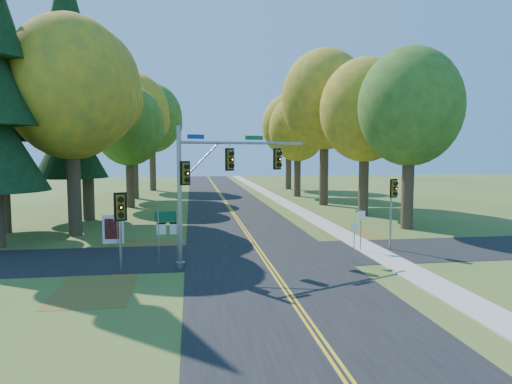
{
  "coord_description": "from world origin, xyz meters",
  "views": [
    {
      "loc": [
        -3.65,
        -21.57,
        5.47
      ],
      "look_at": [
        -0.05,
        3.71,
        3.2
      ],
      "focal_mm": 32.0,
      "sensor_mm": 36.0,
      "label": 1
    }
  ],
  "objects": [
    {
      "name": "tree_w_b",
      "position": [
        -11.72,
        16.29,
        10.37
      ],
      "size": [
        8.6,
        8.6,
        15.38
      ],
      "color": "#38281C",
      "rests_on": "ground"
    },
    {
      "name": "tree_e_c",
      "position": [
        9.88,
        23.69,
        10.66
      ],
      "size": [
        8.8,
        8.8,
        15.79
      ],
      "color": "#38281C",
      "rests_on": "ground"
    },
    {
      "name": "tree_w_d",
      "position": [
        -10.13,
        33.18,
        9.78
      ],
      "size": [
        8.2,
        8.2,
        14.56
      ],
      "color": "#38281C",
      "rests_on": "ground"
    },
    {
      "name": "reg_sign_w",
      "position": [
        -7.91,
        5.2,
        1.35
      ],
      "size": [
        0.38,
        0.06,
        1.97
      ],
      "rotation": [
        0.0,
        0.0,
        -0.02
      ],
      "color": "gray",
      "rests_on": "ground"
    },
    {
      "name": "reg_sign_e_south",
      "position": [
        4.2,
        -0.51,
        1.41
      ],
      "size": [
        0.39,
        0.06,
        2.05
      ],
      "rotation": [
        0.0,
        0.0,
        -0.03
      ],
      "color": "gray",
      "rests_on": "ground"
    },
    {
      "name": "reg_sign_e_north",
      "position": [
        5.54,
        2.11,
        1.58
      ],
      "size": [
        0.44,
        0.07,
        2.3
      ],
      "rotation": [
        0.0,
        0.0,
        -0.05
      ],
      "color": "gray",
      "rests_on": "ground"
    },
    {
      "name": "tree_e_d",
      "position": [
        9.26,
        32.87,
        8.24
      ],
      "size": [
        7.0,
        7.0,
        12.32
      ],
      "color": "#38281C",
      "rests_on": "ground"
    },
    {
      "name": "tree_w_e",
      "position": [
        -8.92,
        44.09,
        10.07
      ],
      "size": [
        8.4,
        8.4,
        14.97
      ],
      "color": "#38281C",
      "rests_on": "ground"
    },
    {
      "name": "tree_w_a",
      "position": [
        -11.13,
        9.38,
        9.49
      ],
      "size": [
        8.0,
        8.0,
        14.15
      ],
      "color": "#38281C",
      "rests_on": "ground"
    },
    {
      "name": "leaf_patch_w_near",
      "position": [
        -6.5,
        4.0,
        0.01
      ],
      "size": [
        4.0,
        6.0,
        0.0
      ],
      "primitive_type": "cube",
      "color": "brown",
      "rests_on": "ground"
    },
    {
      "name": "ground",
      "position": [
        0.0,
        0.0,
        0.0
      ],
      "size": [
        160.0,
        160.0,
        0.0
      ],
      "primitive_type": "plane",
      "color": "#32531D",
      "rests_on": "ground"
    },
    {
      "name": "info_kiosk",
      "position": [
        -8.3,
        6.2,
        0.84
      ],
      "size": [
        1.23,
        0.24,
        1.69
      ],
      "rotation": [
        0.0,
        0.0,
        -0.05
      ],
      "color": "white",
      "rests_on": "ground"
    },
    {
      "name": "sidewalk_east",
      "position": [
        6.2,
        0.0,
        0.03
      ],
      "size": [
        1.6,
        160.0,
        0.06
      ],
      "primitive_type": "cube",
      "color": "#9E998E",
      "rests_on": "ground"
    },
    {
      "name": "pine_b",
      "position": [
        -16.0,
        11.0,
        8.16
      ],
      "size": [
        5.6,
        5.6,
        17.31
      ],
      "color": "#38281C",
      "rests_on": "ground"
    },
    {
      "name": "ped_signal_pole",
      "position": [
        -6.85,
        -0.47,
        2.7
      ],
      "size": [
        0.56,
        0.67,
        3.64
      ],
      "rotation": [
        0.0,
        0.0,
        0.26
      ],
      "color": "gray",
      "rests_on": "ground"
    },
    {
      "name": "tree_e_e",
      "position": [
        10.47,
        43.58,
        9.19
      ],
      "size": [
        7.8,
        7.8,
        13.74
      ],
      "color": "#38281C",
      "rests_on": "ground"
    },
    {
      "name": "centerline_right",
      "position": [
        0.1,
        0.0,
        0.03
      ],
      "size": [
        0.1,
        160.0,
        0.01
      ],
      "primitive_type": "cube",
      "color": "gold",
      "rests_on": "road_main"
    },
    {
      "name": "leaf_patch_w_far",
      "position": [
        -7.5,
        -3.0,
        0.01
      ],
      "size": [
        3.0,
        5.0,
        0.0
      ],
      "primitive_type": "cube",
      "color": "brown",
      "rests_on": "ground"
    },
    {
      "name": "pine_c",
      "position": [
        -13.0,
        16.0,
        9.69
      ],
      "size": [
        5.6,
        5.6,
        20.56
      ],
      "color": "#38281C",
      "rests_on": "ground"
    },
    {
      "name": "route_sign_cluster",
      "position": [
        -4.8,
        0.52,
        1.88
      ],
      "size": [
        1.25,
        0.07,
        2.67
      ],
      "rotation": [
        0.0,
        0.0,
        -0.0
      ],
      "color": "gray",
      "rests_on": "ground"
    },
    {
      "name": "road_main",
      "position": [
        0.0,
        0.0,
        0.01
      ],
      "size": [
        8.0,
        160.0,
        0.02
      ],
      "primitive_type": "cube",
      "color": "black",
      "rests_on": "ground"
    },
    {
      "name": "tree_e_b",
      "position": [
        10.97,
        15.58,
        8.9
      ],
      "size": [
        7.6,
        7.6,
        13.33
      ],
      "color": "#38281C",
      "rests_on": "ground"
    },
    {
      "name": "leaf_patch_e",
      "position": [
        6.8,
        6.0,
        0.01
      ],
      "size": [
        3.5,
        8.0,
        0.0
      ],
      "primitive_type": "cube",
      "color": "brown",
      "rests_on": "ground"
    },
    {
      "name": "traffic_mast",
      "position": [
        -2.53,
        0.49,
        4.28
      ],
      "size": [
        6.75,
        3.33,
        6.66
      ],
      "rotation": [
        0.0,
        0.0,
        0.42
      ],
      "color": "gray",
      "rests_on": "ground"
    },
    {
      "name": "road_cross",
      "position": [
        0.0,
        2.0,
        0.01
      ],
      "size": [
        60.0,
        6.0,
        0.02
      ],
      "primitive_type": "cube",
      "color": "black",
      "rests_on": "ground"
    },
    {
      "name": "tree_w_c",
      "position": [
        -9.54,
        24.47,
        7.94
      ],
      "size": [
        6.8,
        6.8,
        11.91
      ],
      "color": "#38281C",
      "rests_on": "ground"
    },
    {
      "name": "east_signal_pole",
      "position": [
        7.36,
        2.11,
        3.01
      ],
      "size": [
        0.46,
        0.53,
        3.97
      ],
      "rotation": [
        0.0,
        0.0,
        0.17
      ],
      "color": "gray",
      "rests_on": "ground"
    },
    {
      "name": "centerline_left",
      "position": [
        -0.1,
        0.0,
        0.03
      ],
      "size": [
        0.1,
        160.0,
        0.01
      ],
      "primitive_type": "cube",
      "color": "gold",
      "rests_on": "road_main"
    },
    {
      "name": "tree_e_a",
      "position": [
        11.57,
        8.77,
        8.53
      ],
      "size": [
        7.2,
        7.2,
        12.73
      ],
      "color": "#38281C",
      "rests_on": "ground"
    }
  ]
}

